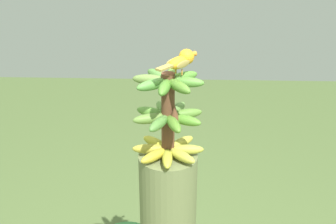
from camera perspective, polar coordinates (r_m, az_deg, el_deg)
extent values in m
cylinder|color=brown|center=(1.82, 0.00, -0.51)|extent=(0.05, 0.05, 0.35)
ellipsoid|color=gold|center=(1.84, 1.63, -5.36)|extent=(0.13, 0.13, 0.04)
ellipsoid|color=gold|center=(1.88, 2.26, -4.56)|extent=(0.04, 0.14, 0.04)
ellipsoid|color=gold|center=(1.93, 1.57, -3.80)|extent=(0.13, 0.13, 0.04)
ellipsoid|color=#ABAF36|center=(1.95, 0.01, -3.49)|extent=(0.14, 0.04, 0.04)
ellipsoid|color=gold|center=(1.93, -1.55, -3.79)|extent=(0.13, 0.13, 0.04)
ellipsoid|color=#AA9E32|center=(1.89, -2.26, -4.55)|extent=(0.04, 0.14, 0.04)
ellipsoid|color=gold|center=(1.84, -1.65, -5.35)|extent=(0.13, 0.13, 0.04)
ellipsoid|color=gold|center=(1.82, -0.01, -5.70)|extent=(0.14, 0.04, 0.04)
ellipsoid|color=#558030|center=(1.84, 2.11, -0.23)|extent=(0.08, 0.15, 0.04)
ellipsoid|color=#5A813C|center=(1.87, 1.02, 0.31)|extent=(0.14, 0.10, 0.04)
ellipsoid|color=#5B8839|center=(1.88, -0.63, 0.38)|extent=(0.15, 0.08, 0.04)
ellipsoid|color=#528630|center=(1.85, -1.94, -0.07)|extent=(0.10, 0.14, 0.04)
ellipsoid|color=olive|center=(1.80, -2.16, -0.79)|extent=(0.08, 0.15, 0.04)
ellipsoid|color=#4D7C36|center=(1.76, -1.08, -1.38)|extent=(0.14, 0.10, 0.04)
ellipsoid|color=#52802A|center=(1.76, 0.68, -1.45)|extent=(0.15, 0.08, 0.04)
ellipsoid|color=#53892B|center=(1.79, 2.01, -0.96)|extent=(0.10, 0.14, 0.04)
ellipsoid|color=#4A812B|center=(1.70, -0.42, 3.03)|extent=(0.14, 0.06, 0.04)
ellipsoid|color=#4F7C2B|center=(1.71, 1.28, 3.16)|extent=(0.14, 0.12, 0.04)
ellipsoid|color=#4F8633|center=(1.75, 2.18, 3.68)|extent=(0.06, 0.14, 0.04)
ellipsoid|color=#4E882F|center=(1.79, 1.78, 4.27)|extent=(0.12, 0.14, 0.04)
ellipsoid|color=olive|center=(1.82, 0.39, 4.58)|extent=(0.14, 0.06, 0.04)
ellipsoid|color=#4E8237|center=(1.81, -1.21, 4.46)|extent=(0.14, 0.12, 0.04)
ellipsoid|color=olive|center=(1.77, -2.15, 3.97)|extent=(0.06, 0.14, 0.04)
ellipsoid|color=#4C8437|center=(1.72, -1.85, 3.37)|extent=(0.12, 0.14, 0.04)
cone|color=brown|center=(1.77, 0.83, 0.02)|extent=(0.04, 0.04, 0.06)
cylinder|color=#C68933|center=(1.73, 1.72, 4.89)|extent=(0.00, 0.01, 0.02)
cylinder|color=#C68933|center=(1.74, 0.95, 5.10)|extent=(0.01, 0.00, 0.02)
ellipsoid|color=orange|center=(1.72, 1.34, 6.05)|extent=(0.11, 0.10, 0.04)
ellipsoid|color=olive|center=(1.71, 1.89, 5.84)|extent=(0.06, 0.05, 0.03)
ellipsoid|color=olive|center=(1.73, 0.59, 6.18)|extent=(0.06, 0.05, 0.03)
cube|color=olive|center=(1.66, -0.43, 5.44)|extent=(0.07, 0.06, 0.01)
sphere|color=orange|center=(1.75, 2.27, 6.76)|extent=(0.06, 0.06, 0.06)
sphere|color=black|center=(1.77, 1.86, 7.09)|extent=(0.01, 0.01, 0.01)
cone|color=orange|center=(1.78, 3.01, 7.03)|extent=(0.04, 0.03, 0.02)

